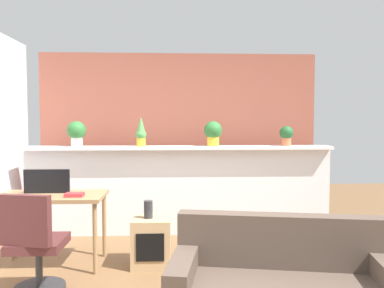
% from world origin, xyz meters
% --- Properties ---
extents(divider_wall, '(4.02, 0.16, 1.14)m').
position_xyz_m(divider_wall, '(0.00, 2.00, 0.57)').
color(divider_wall, silver).
rests_on(divider_wall, ground).
extents(plant_shelf, '(4.02, 0.33, 0.04)m').
position_xyz_m(plant_shelf, '(0.00, 1.96, 1.16)').
color(plant_shelf, silver).
rests_on(plant_shelf, divider_wall).
extents(brick_wall_behind, '(4.02, 0.10, 2.50)m').
position_xyz_m(brick_wall_behind, '(0.00, 2.60, 1.25)').
color(brick_wall_behind, '#9E5442').
rests_on(brick_wall_behind, ground).
extents(potted_plant_0, '(0.24, 0.24, 0.33)m').
position_xyz_m(potted_plant_0, '(-1.34, 1.95, 1.37)').
color(potted_plant_0, silver).
rests_on(potted_plant_0, plant_shelf).
extents(potted_plant_1, '(0.14, 0.14, 0.39)m').
position_xyz_m(potted_plant_1, '(-0.50, 1.92, 1.37)').
color(potted_plant_1, gold).
rests_on(potted_plant_1, plant_shelf).
extents(potted_plant_2, '(0.24, 0.24, 0.33)m').
position_xyz_m(potted_plant_2, '(0.44, 1.95, 1.36)').
color(potted_plant_2, gold).
rests_on(potted_plant_2, plant_shelf).
extents(potted_plant_3, '(0.18, 0.18, 0.27)m').
position_xyz_m(potted_plant_3, '(1.43, 1.97, 1.33)').
color(potted_plant_3, '#C66B42').
rests_on(potted_plant_3, plant_shelf).
extents(desk, '(1.10, 0.60, 0.75)m').
position_xyz_m(desk, '(-1.35, 0.90, 0.67)').
color(desk, '#99754C').
rests_on(desk, ground).
extents(tv_monitor, '(0.47, 0.04, 0.25)m').
position_xyz_m(tv_monitor, '(-1.41, 0.98, 0.88)').
color(tv_monitor, black).
rests_on(tv_monitor, desk).
extents(office_chair, '(0.48, 0.49, 0.91)m').
position_xyz_m(office_chair, '(-1.26, 0.17, 0.39)').
color(office_chair, '#262628').
rests_on(office_chair, ground).
extents(side_cube_shelf, '(0.40, 0.41, 0.50)m').
position_xyz_m(side_cube_shelf, '(-0.31, 0.87, 0.25)').
color(side_cube_shelf, tan).
rests_on(side_cube_shelf, ground).
extents(vase_on_shelf, '(0.09, 0.09, 0.18)m').
position_xyz_m(vase_on_shelf, '(-0.34, 0.86, 0.59)').
color(vase_on_shelf, '#2D2D33').
rests_on(vase_on_shelf, side_cube_shelf).
extents(book_on_desk, '(0.18, 0.13, 0.04)m').
position_xyz_m(book_on_desk, '(-1.08, 0.78, 0.77)').
color(book_on_desk, '#B22D33').
rests_on(book_on_desk, desk).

